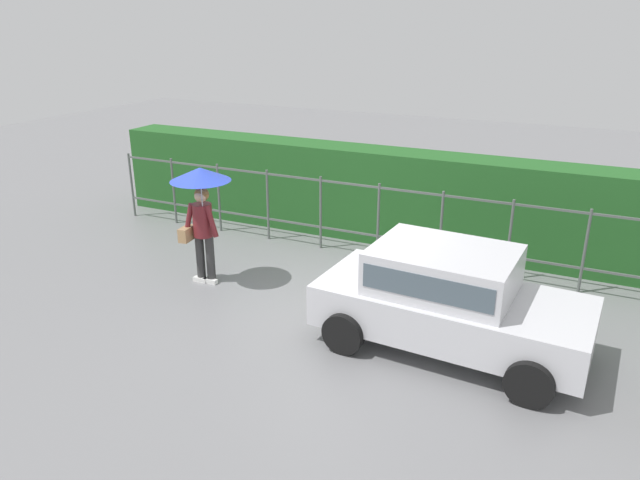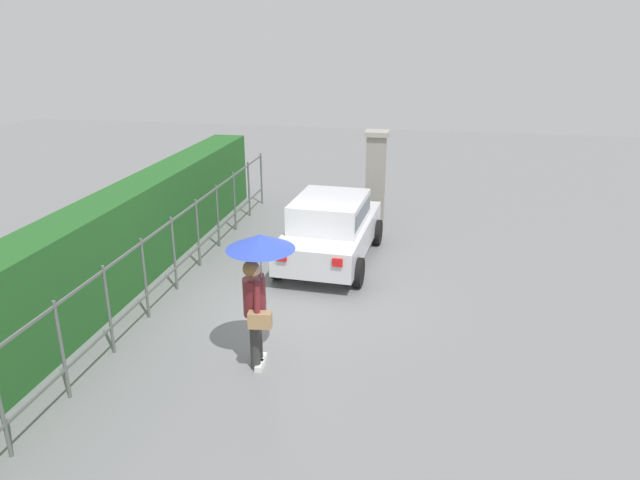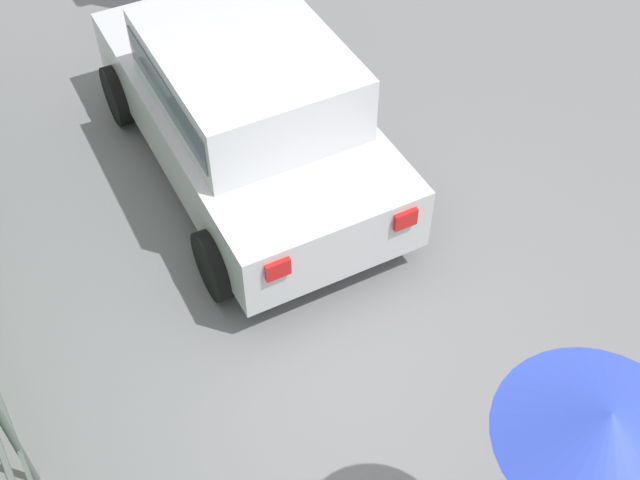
# 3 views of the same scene
# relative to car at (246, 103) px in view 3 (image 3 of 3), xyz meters

# --- Properties ---
(ground_plane) EXTENTS (40.00, 40.00, 0.00)m
(ground_plane) POSITION_rel_car_xyz_m (-1.98, 0.30, -0.80)
(ground_plane) COLOR slate
(car) EXTENTS (3.82, 2.04, 1.48)m
(car) POSITION_rel_car_xyz_m (0.00, 0.00, 0.00)
(car) COLOR silver
(car) RESTS_ON ground
(pedestrian) EXTENTS (1.01, 1.01, 2.10)m
(pedestrian) POSITION_rel_car_xyz_m (-4.35, 0.34, 0.78)
(pedestrian) COLOR #333333
(pedestrian) RESTS_ON ground
(fence_section) EXTENTS (12.26, 0.05, 1.50)m
(fence_section) POSITION_rel_car_xyz_m (-2.04, 2.74, 0.02)
(fence_section) COLOR #59605B
(fence_section) RESTS_ON ground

